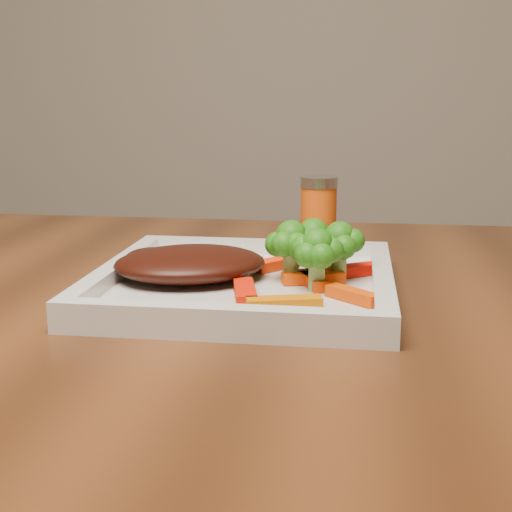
# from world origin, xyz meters

# --- Properties ---
(plate) EXTENTS (0.27, 0.27, 0.01)m
(plate) POSITION_xyz_m (0.04, 0.08, 0.76)
(plate) COLOR silver
(plate) RESTS_ON dining_table
(steak) EXTENTS (0.17, 0.15, 0.03)m
(steak) POSITION_xyz_m (-0.02, 0.08, 0.78)
(steak) COLOR #3A0F08
(steak) RESTS_ON plate
(broccoli_0) EXTENTS (0.07, 0.07, 0.07)m
(broccoli_0) POSITION_xyz_m (0.10, 0.11, 0.80)
(broccoli_0) COLOR #275E0F
(broccoli_0) RESTS_ON plate
(broccoli_1) EXTENTS (0.07, 0.07, 0.06)m
(broccoli_1) POSITION_xyz_m (0.12, 0.10, 0.79)
(broccoli_1) COLOR #356510
(broccoli_1) RESTS_ON plate
(broccoli_2) EXTENTS (0.06, 0.06, 0.06)m
(broccoli_2) POSITION_xyz_m (0.10, 0.06, 0.79)
(broccoli_2) COLOR #1B6811
(broccoli_2) RESTS_ON plate
(broccoli_3) EXTENTS (0.06, 0.06, 0.06)m
(broccoli_3) POSITION_xyz_m (0.08, 0.09, 0.79)
(broccoli_3) COLOR #175D0F
(broccoli_3) RESTS_ON plate
(carrot_0) EXTENTS (0.06, 0.03, 0.01)m
(carrot_0) POSITION_xyz_m (0.08, -0.00, 0.77)
(carrot_0) COLOR #C96503
(carrot_0) RESTS_ON plate
(carrot_1) EXTENTS (0.05, 0.04, 0.01)m
(carrot_1) POSITION_xyz_m (0.14, 0.03, 0.77)
(carrot_1) COLOR #D33E03
(carrot_1) RESTS_ON plate
(carrot_2) EXTENTS (0.03, 0.07, 0.01)m
(carrot_2) POSITION_xyz_m (0.05, 0.03, 0.77)
(carrot_2) COLOR red
(carrot_2) RESTS_ON plate
(carrot_3) EXTENTS (0.06, 0.05, 0.01)m
(carrot_3) POSITION_xyz_m (0.14, 0.12, 0.77)
(carrot_3) COLOR red
(carrot_3) RESTS_ON plate
(carrot_4) EXTENTS (0.05, 0.06, 0.01)m
(carrot_4) POSITION_xyz_m (0.06, 0.14, 0.77)
(carrot_4) COLOR #FF3004
(carrot_4) RESTS_ON plate
(carrot_5) EXTENTS (0.03, 0.05, 0.01)m
(carrot_5) POSITION_xyz_m (0.10, 0.07, 0.77)
(carrot_5) COLOR #DB3703
(carrot_5) RESTS_ON plate
(carrot_6) EXTENTS (0.06, 0.03, 0.01)m
(carrot_6) POSITION_xyz_m (0.10, 0.08, 0.77)
(carrot_6) COLOR #E93C03
(carrot_6) RESTS_ON plate
(spice_shaker) EXTENTS (0.05, 0.05, 0.09)m
(spice_shaker) POSITION_xyz_m (0.10, 0.25, 0.80)
(spice_shaker) COLOR #C4440A
(spice_shaker) RESTS_ON dining_table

